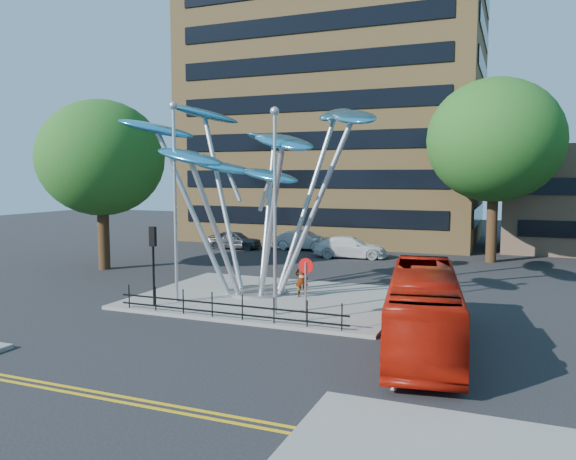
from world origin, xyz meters
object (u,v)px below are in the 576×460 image
at_px(traffic_light_island, 153,249).
at_px(parked_car_left, 235,240).
at_px(tree_left, 101,158).
at_px(street_lamp_left, 175,185).
at_px(street_lamp_right, 275,192).
at_px(red_bus, 424,309).
at_px(parked_car_mid, 303,240).
at_px(tree_right, 495,141).
at_px(parked_car_right, 350,247).
at_px(leaf_sculpture, 256,152).
at_px(no_entry_sign_island, 306,278).
at_px(pedestrian, 302,279).

relative_size(traffic_light_island, parked_car_left, 0.82).
distance_m(tree_left, street_lamp_left, 11.60).
bearing_deg(street_lamp_right, red_bus, -15.29).
bearing_deg(red_bus, parked_car_left, 122.37).
height_order(tree_left, parked_car_mid, tree_left).
distance_m(tree_right, red_bus, 21.79).
xyz_separation_m(red_bus, parked_car_right, (-7.91, 19.08, -0.57)).
bearing_deg(parked_car_mid, street_lamp_right, -160.86).
relative_size(tree_left, parked_car_right, 2.02).
relative_size(traffic_light_island, parked_car_right, 0.67).
xyz_separation_m(tree_left, traffic_light_island, (9.00, -7.50, -4.18)).
bearing_deg(street_lamp_left, leaf_sculpture, 52.60).
relative_size(street_lamp_left, parked_car_left, 2.10).
height_order(tree_left, parked_car_right, tree_left).
bearing_deg(no_entry_sign_island, pedestrian, 112.70).
xyz_separation_m(tree_left, parked_car_right, (12.74, 10.40, -6.05)).
relative_size(tree_right, tree_left, 1.17).
relative_size(leaf_sculpture, street_lamp_left, 1.45).
bearing_deg(street_lamp_left, tree_left, 145.62).
bearing_deg(no_entry_sign_island, parked_car_left, 124.26).
xyz_separation_m(tree_left, parked_car_mid, (8.24, 13.00, -6.04)).
bearing_deg(parked_car_left, parked_car_right, -102.49).
relative_size(street_lamp_left, pedestrian, 5.37).
bearing_deg(leaf_sculpture, street_lamp_right, -55.09).
relative_size(tree_right, parked_car_mid, 2.65).
relative_size(parked_car_left, parked_car_right, 0.82).
bearing_deg(traffic_light_island, tree_right, 56.31).
bearing_deg(parked_car_right, tree_right, -89.09).
relative_size(leaf_sculpture, parked_car_right, 2.49).
distance_m(street_lamp_right, parked_car_right, 18.02).
bearing_deg(traffic_light_island, parked_car_left, 107.39).
xyz_separation_m(leaf_sculpture, street_lamp_left, (-2.43, -3.18, -1.52)).
bearing_deg(traffic_light_island, street_lamp_right, 5.19).
height_order(tree_left, street_lamp_left, tree_left).
height_order(tree_right, traffic_light_island, tree_right).
distance_m(street_lamp_right, red_bus, 7.42).
distance_m(leaf_sculpture, pedestrian, 6.37).
xyz_separation_m(street_lamp_left, parked_car_right, (3.24, 16.90, -4.61)).
bearing_deg(tree_left, traffic_light_island, -39.81).
bearing_deg(pedestrian, street_lamp_right, 69.96).
bearing_deg(pedestrian, parked_car_mid, -92.49).
xyz_separation_m(leaf_sculpture, no_entry_sign_island, (4.07, -4.16, -5.06)).
height_order(traffic_light_island, no_entry_sign_island, traffic_light_island).
height_order(tree_left, red_bus, tree_left).
bearing_deg(tree_left, parked_car_mid, 57.62).
distance_m(tree_right, no_entry_sign_island, 21.31).
bearing_deg(street_lamp_left, street_lamp_right, -5.71).
bearing_deg(parked_car_right, traffic_light_island, 159.28).
relative_size(tree_left, red_bus, 1.09).
height_order(parked_car_left, parked_car_mid, parked_car_mid).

